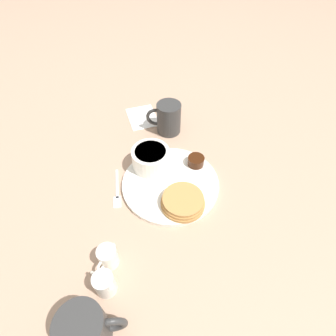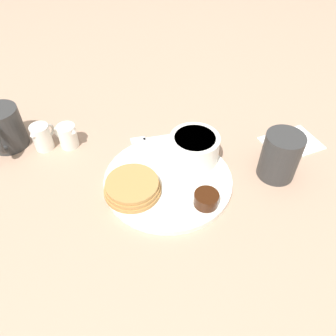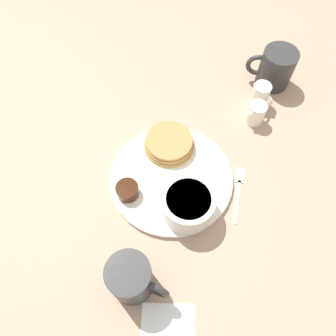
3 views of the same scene
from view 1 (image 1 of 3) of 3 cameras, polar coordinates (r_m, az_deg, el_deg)
The scene contains 12 objects.
ground_plane at distance 0.72m, azimuth 0.54°, elevation -3.62°, with size 4.00×4.00×0.00m, color tan.
plate at distance 0.72m, azimuth 0.54°, elevation -3.32°, with size 0.26×0.26×0.01m.
pancake_stack at distance 0.66m, azimuth 3.39°, elevation -7.18°, with size 0.11×0.11×0.03m.
bowl at distance 0.73m, azimuth -3.77°, elevation 2.23°, with size 0.10×0.10×0.06m.
syrup_cup at distance 0.75m, azimuth 6.10°, elevation 1.55°, with size 0.05×0.05×0.03m.
butter_ramekin at distance 0.76m, azimuth -3.71°, elevation 2.79°, with size 0.04×0.04×0.04m.
coffee_mug at distance 0.85m, azimuth -0.01°, elevation 10.79°, with size 0.08×0.11×0.10m.
creamer_pitcher_near at distance 0.60m, azimuth -12.96°, elevation -18.33°, with size 0.05×0.05×0.06m.
creamer_pitcher_far at distance 0.58m, azimuth -13.68°, elevation -23.24°, with size 0.06×0.04×0.06m.
fork at distance 0.71m, azimuth -11.00°, elevation -5.22°, with size 0.13×0.05×0.00m.
napkin at distance 0.94m, azimuth -5.60°, elevation 11.01°, with size 0.13×0.11×0.00m.
second_mug at distance 0.55m, azimuth -17.47°, elevation -30.58°, with size 0.08×0.12×0.10m.
Camera 1 is at (-0.40, 0.18, 0.57)m, focal length 28.00 mm.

